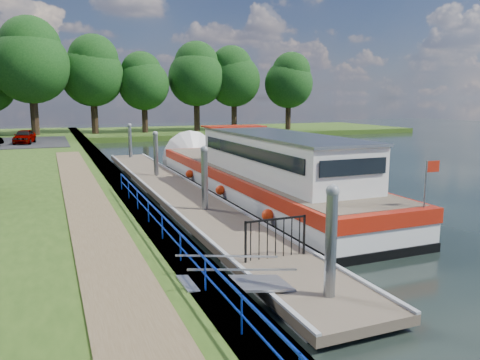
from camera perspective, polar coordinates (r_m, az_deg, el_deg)
name	(u,v)px	position (r m, az deg, el deg)	size (l,w,h in m)	color
ground	(317,304)	(11.56, 9.34, -14.64)	(160.00, 160.00, 0.00)	black
bank_edge	(117,186)	(24.50, -14.73, -0.72)	(1.10, 90.00, 0.78)	#473D2D
far_bank	(190,132)	(63.56, -6.16, 5.85)	(60.00, 18.00, 0.60)	#2B4714
footpath	(91,212)	(17.41, -17.72, -3.76)	(1.60, 40.00, 0.05)	brown
blue_fence	(170,230)	(12.73, -8.48, -6.00)	(0.04, 18.04, 0.72)	#0C2DBF
pontoon	(176,193)	(23.08, -7.75, -1.64)	(2.50, 30.00, 0.56)	brown
mooring_piles	(176,171)	(22.88, -7.82, 1.05)	(0.30, 27.30, 3.55)	gray
gangway	(236,282)	(10.95, -0.46, -12.38)	(2.58, 1.00, 0.92)	#A5A8AD
gate_panel	(276,232)	(12.96, 4.37, -6.37)	(1.85, 0.05, 1.15)	black
barge	(250,173)	(23.31, 1.28, 0.83)	(4.36, 21.15, 4.78)	black
horizon_trees	(82,70)	(57.81, -18.74, 12.58)	(54.38, 10.03, 12.87)	#332316
car_a	(24,136)	(45.53, -24.79, 4.85)	(1.47, 3.66, 1.25)	#999999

